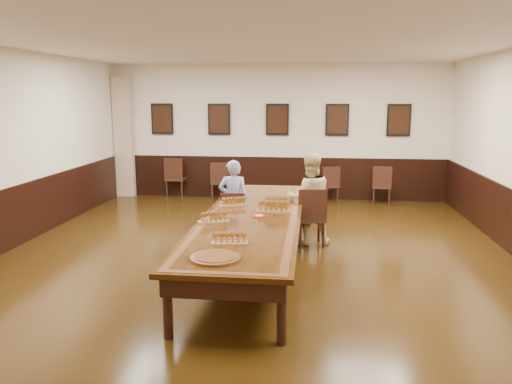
# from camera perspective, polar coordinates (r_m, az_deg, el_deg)

# --- Properties ---
(floor) EXTENTS (8.00, 10.00, 0.02)m
(floor) POSITION_cam_1_polar(r_m,az_deg,el_deg) (7.40, -0.45, -8.44)
(floor) COLOR black
(floor) RESTS_ON ground
(ceiling) EXTENTS (8.00, 10.00, 0.02)m
(ceiling) POSITION_cam_1_polar(r_m,az_deg,el_deg) (7.02, -0.49, 17.20)
(ceiling) COLOR white
(ceiling) RESTS_ON floor
(wall_back) EXTENTS (8.00, 0.02, 3.20)m
(wall_back) POSITION_cam_1_polar(r_m,az_deg,el_deg) (12.00, 2.47, 6.87)
(wall_back) COLOR #F0DFC9
(wall_back) RESTS_ON floor
(wall_front) EXTENTS (8.00, 0.02, 3.20)m
(wall_front) POSITION_cam_1_polar(r_m,az_deg,el_deg) (2.26, -16.45, -11.33)
(wall_front) COLOR #F0DFC9
(wall_front) RESTS_ON floor
(chair_man) EXTENTS (0.45, 0.48, 0.87)m
(chair_man) POSITION_cam_1_polar(r_m,az_deg,el_deg) (8.48, -2.61, -2.79)
(chair_man) COLOR #321E16
(chair_man) RESTS_ON floor
(chair_woman) EXTENTS (0.54, 0.58, 0.98)m
(chair_woman) POSITION_cam_1_polar(r_m,az_deg,el_deg) (8.28, 6.20, -2.79)
(chair_woman) COLOR #321E16
(chair_woman) RESTS_ON floor
(spare_chair_a) EXTENTS (0.46, 0.50, 0.97)m
(spare_chair_a) POSITION_cam_1_polar(r_m,az_deg,el_deg) (12.37, -9.13, 1.66)
(spare_chair_a) COLOR #321E16
(spare_chair_a) RESTS_ON floor
(spare_chair_b) EXTENTS (0.52, 0.55, 0.91)m
(spare_chair_b) POSITION_cam_1_polar(r_m,az_deg,el_deg) (11.92, -4.21, 1.29)
(spare_chair_b) COLOR #321E16
(spare_chair_b) RESTS_ON floor
(spare_chair_c) EXTENTS (0.50, 0.53, 0.87)m
(spare_chair_c) POSITION_cam_1_polar(r_m,az_deg,el_deg) (11.67, 8.34, 0.88)
(spare_chair_c) COLOR #321E16
(spare_chair_c) RESTS_ON floor
(spare_chair_d) EXTENTS (0.48, 0.51, 0.89)m
(spare_chair_d) POSITION_cam_1_polar(r_m,az_deg,el_deg) (11.75, 14.21, 0.79)
(spare_chair_d) COLOR #321E16
(spare_chair_d) RESTS_ON floor
(person_man) EXTENTS (0.54, 0.38, 1.39)m
(person_man) POSITION_cam_1_polar(r_m,az_deg,el_deg) (8.51, -2.59, -0.95)
(person_man) COLOR #475AB3
(person_man) RESTS_ON floor
(person_woman) EXTENTS (0.86, 0.72, 1.54)m
(person_woman) POSITION_cam_1_polar(r_m,az_deg,el_deg) (8.32, 6.11, -0.76)
(person_woman) COLOR beige
(person_woman) RESTS_ON floor
(pink_phone) EXTENTS (0.08, 0.14, 0.01)m
(pink_phone) POSITION_cam_1_polar(r_m,az_deg,el_deg) (7.32, 4.40, -2.44)
(pink_phone) COLOR #E24BA3
(pink_phone) RESTS_ON conference_table
(curtain) EXTENTS (0.45, 0.18, 2.90)m
(curtain) POSITION_cam_1_polar(r_m,az_deg,el_deg) (12.66, -14.89, 6.04)
(curtain) COLOR tan
(curtain) RESTS_ON floor
(wainscoting) EXTENTS (8.00, 10.00, 1.00)m
(wainscoting) POSITION_cam_1_polar(r_m,az_deg,el_deg) (7.24, -0.45, -4.63)
(wainscoting) COLOR black
(wainscoting) RESTS_ON floor
(conference_table) EXTENTS (1.40, 5.00, 0.76)m
(conference_table) POSITION_cam_1_polar(r_m,az_deg,el_deg) (7.22, -0.45, -3.78)
(conference_table) COLOR black
(conference_table) RESTS_ON floor
(posters) EXTENTS (6.14, 0.04, 0.74)m
(posters) POSITION_cam_1_polar(r_m,az_deg,el_deg) (11.91, 2.46, 8.28)
(posters) COLOR black
(posters) RESTS_ON wall_back
(flight_a) EXTENTS (0.42, 0.27, 0.15)m
(flight_a) POSITION_cam_1_polar(r_m,az_deg,el_deg) (7.78, -2.58, -1.13)
(flight_a) COLOR #9D7942
(flight_a) RESTS_ON conference_table
(flight_b) EXTENTS (0.50, 0.18, 0.18)m
(flight_b) POSITION_cam_1_polar(r_m,az_deg,el_deg) (7.37, 2.04, -1.67)
(flight_b) COLOR #9D7942
(flight_b) RESTS_ON conference_table
(flight_c) EXTENTS (0.44, 0.29, 0.16)m
(flight_c) POSITION_cam_1_polar(r_m,az_deg,el_deg) (6.80, -4.86, -2.88)
(flight_c) COLOR #9D7942
(flight_c) RESTS_ON conference_table
(flight_d) EXTENTS (0.43, 0.19, 0.16)m
(flight_d) POSITION_cam_1_polar(r_m,az_deg,el_deg) (5.80, -3.01, -5.30)
(flight_d) COLOR #9D7942
(flight_d) RESTS_ON conference_table
(red_plate_grp) EXTENTS (0.19, 0.19, 0.03)m
(red_plate_grp) POSITION_cam_1_polar(r_m,az_deg,el_deg) (7.10, 0.32, -2.78)
(red_plate_grp) COLOR red
(red_plate_grp) RESTS_ON conference_table
(carved_platter) EXTENTS (0.55, 0.55, 0.04)m
(carved_platter) POSITION_cam_1_polar(r_m,az_deg,el_deg) (5.29, -4.66, -7.52)
(carved_platter) COLOR #4E250F
(carved_platter) RESTS_ON conference_table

